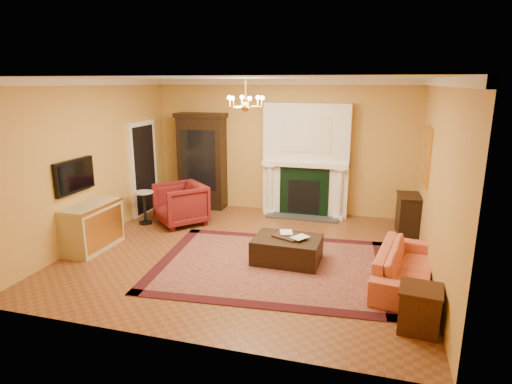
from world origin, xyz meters
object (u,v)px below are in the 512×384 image
at_px(wingback_armchair, 181,202).
at_px(leather_ottoman, 287,249).
at_px(pedestal_table, 145,205).
at_px(coral_sofa, 406,261).
at_px(commode, 92,227).
at_px(console_table, 408,215).
at_px(end_table, 419,310).
at_px(china_cabinet, 202,163).

xyz_separation_m(wingback_armchair, leather_ottoman, (2.58, -1.34, -0.26)).
relative_size(wingback_armchair, pedestal_table, 1.36).
bearing_deg(coral_sofa, commode, 99.79).
height_order(coral_sofa, console_table, console_table).
relative_size(pedestal_table, leather_ottoman, 0.64).
height_order(coral_sofa, leather_ottoman, coral_sofa).
distance_m(console_table, leather_ottoman, 2.87).
bearing_deg(end_table, commode, 167.82).
bearing_deg(leather_ottoman, commode, -172.21).
bearing_deg(console_table, china_cabinet, 168.26).
height_order(wingback_armchair, pedestal_table, wingback_armchair).
distance_m(end_table, console_table, 3.60).
distance_m(china_cabinet, leather_ottoman, 3.82).
distance_m(coral_sofa, end_table, 1.25).
bearing_deg(coral_sofa, china_cabinet, 65.42).
relative_size(end_table, leather_ottoman, 0.49).
distance_m(wingback_armchair, coral_sofa, 4.73).
relative_size(commode, console_table, 1.48).
bearing_deg(leather_ottoman, china_cabinet, 136.01).
relative_size(china_cabinet, pedestal_table, 3.05).
bearing_deg(leather_ottoman, pedestal_table, 162.51).
bearing_deg(pedestal_table, end_table, -27.13).
bearing_deg(wingback_armchair, commode, -75.70).
bearing_deg(china_cabinet, commode, -108.06).
xyz_separation_m(wingback_armchair, commode, (-0.92, -1.72, -0.06)).
bearing_deg(wingback_armchair, coral_sofa, 21.79).
relative_size(commode, leather_ottoman, 1.03).
xyz_separation_m(wingback_armchair, end_table, (4.53, -2.90, -0.21)).
relative_size(wingback_armchair, console_table, 1.26).
height_order(china_cabinet, leather_ottoman, china_cabinet).
bearing_deg(pedestal_table, wingback_armchair, 14.76).
bearing_deg(wingback_armchair, end_table, 9.70).
relative_size(china_cabinet, commode, 1.91).
xyz_separation_m(commode, coral_sofa, (5.35, 0.06, -0.05)).
distance_m(china_cabinet, end_table, 6.27).
bearing_deg(leather_ottoman, end_table, -37.15).
xyz_separation_m(coral_sofa, leather_ottoman, (-1.86, 0.32, -0.15)).
relative_size(wingback_armchair, commode, 0.85).
bearing_deg(leather_ottoman, console_table, 46.77).
height_order(commode, end_table, commode).
relative_size(console_table, leather_ottoman, 0.69).
height_order(end_table, console_table, console_table).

